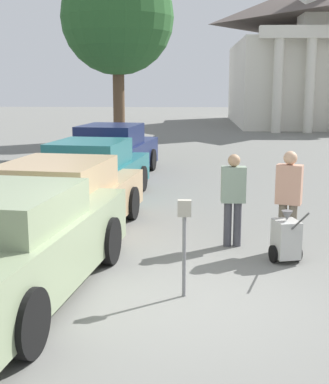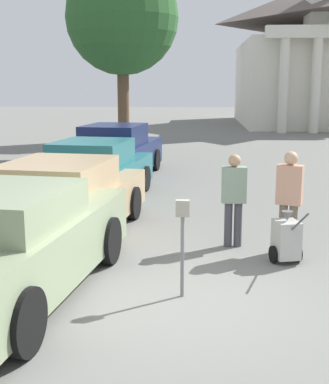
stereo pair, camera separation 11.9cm
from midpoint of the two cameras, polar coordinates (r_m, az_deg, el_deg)
name	(u,v)px [view 2 (the right image)]	position (r m, az deg, el deg)	size (l,w,h in m)	color
ground_plane	(190,301)	(7.21, 3.17, -11.58)	(120.00, 120.00, 0.00)	slate
parked_car_sage	(9,245)	(7.42, -15.78, -5.43)	(2.50, 5.07, 1.50)	gray
parked_car_tan	(62,202)	(9.99, -10.59, -1.08)	(2.59, 5.35, 1.46)	tan
parked_car_teal	(95,173)	(13.05, -7.21, 1.97)	(2.44, 4.86, 1.49)	#23666B
parked_car_navy	(116,153)	(16.36, -5.00, 4.14)	(2.49, 5.12, 1.62)	#19234C
parking_meter	(183,230)	(7.06, 2.42, -4.05)	(0.18, 0.09, 1.33)	slate
person_worker	(234,195)	(9.35, 7.77, -0.31)	(0.42, 0.23, 1.64)	#3F3F47
person_supervisor	(289,196)	(9.16, 13.53, -0.38)	(0.47, 0.35, 1.73)	#665B4C
equipment_cart	(286,239)	(8.79, 13.24, -4.91)	(0.52, 1.00, 1.00)	#B2B2AD
church	(311,42)	(39.43, 15.41, 15.15)	(9.36, 14.63, 24.94)	silver
shade_tree	(122,19)	(20.86, -4.37, 17.96)	(4.19, 4.19, 7.31)	brown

